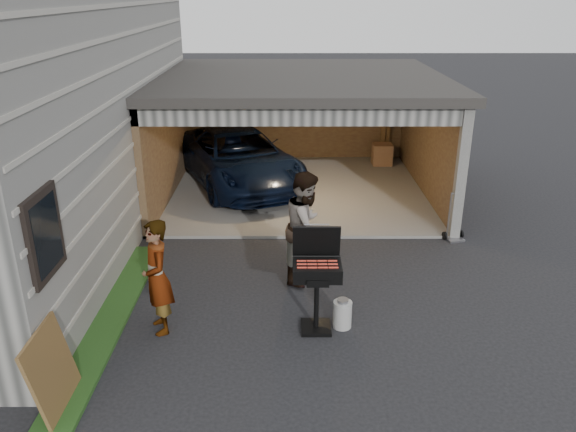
% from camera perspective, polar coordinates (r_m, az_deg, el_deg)
% --- Properties ---
extents(ground, '(80.00, 80.00, 0.00)m').
position_cam_1_polar(ground, '(8.48, -3.32, -12.12)').
color(ground, black).
rests_on(ground, ground).
extents(groundcover_strip, '(0.50, 8.00, 0.06)m').
position_cam_1_polar(groundcover_strip, '(8.11, -20.41, -15.22)').
color(groundcover_strip, '#193814').
rests_on(groundcover_strip, ground).
extents(garage, '(6.80, 6.30, 2.90)m').
position_cam_1_polar(garage, '(14.10, 1.12, 10.20)').
color(garage, '#605E59').
rests_on(garage, ground).
extents(minivan, '(4.05, 5.50, 1.39)m').
position_cam_1_polar(minivan, '(14.54, -5.05, 5.72)').
color(minivan, black).
rests_on(minivan, ground).
extents(woman, '(0.64, 0.75, 1.76)m').
position_cam_1_polar(woman, '(8.40, -13.15, -6.09)').
color(woman, '#ABC2D7').
rests_on(woman, ground).
extents(man, '(1.00, 1.14, 1.97)m').
position_cam_1_polar(man, '(9.59, 1.90, -1.14)').
color(man, '#44261A').
rests_on(man, ground).
extents(bbq_grill, '(0.70, 0.62, 1.56)m').
position_cam_1_polar(bbq_grill, '(8.20, 2.95, -5.80)').
color(bbq_grill, black).
rests_on(bbq_grill, ground).
extents(propane_tank, '(0.31, 0.31, 0.43)m').
position_cam_1_polar(propane_tank, '(8.61, 5.54, -9.91)').
color(propane_tank, '#B7B6B2').
rests_on(propane_tank, ground).
extents(plywood_panel, '(0.27, 0.97, 1.07)m').
position_cam_1_polar(plywood_panel, '(7.48, -22.87, -14.32)').
color(plywood_panel, brown).
rests_on(plywood_panel, ground).
extents(hand_truck, '(0.45, 0.39, 1.01)m').
position_cam_1_polar(hand_truck, '(11.92, 16.56, -1.44)').
color(hand_truck, gray).
rests_on(hand_truck, ground).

